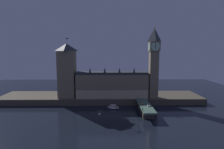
{
  "coord_description": "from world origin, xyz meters",
  "views": [
    {
      "loc": [
        9.38,
        -167.99,
        55.05
      ],
      "look_at": [
        12.08,
        20.0,
        31.96
      ],
      "focal_mm": 30.0,
      "sensor_mm": 36.0,
      "label": 1
    }
  ],
  "objects_px": {
    "car_southbound_lead": "(149,105)",
    "pedestrian_near_rail": "(143,109)",
    "clock_tower": "(154,61)",
    "victoria_tower": "(67,70)",
    "pedestrian_far_rail": "(138,101)",
    "street_lamp_far": "(137,96)",
    "street_lamp_near": "(143,106)",
    "boat_upstream": "(113,107)",
    "car_northbound_lead": "(142,103)"
  },
  "relations": [
    {
      "from": "pedestrian_far_rail",
      "to": "street_lamp_far",
      "type": "bearing_deg",
      "value": 95.18
    },
    {
      "from": "car_southbound_lead",
      "to": "pedestrian_far_rail",
      "type": "xyz_separation_m",
      "value": [
        -6.98,
        13.93,
        0.17
      ]
    },
    {
      "from": "street_lamp_near",
      "to": "boat_upstream",
      "type": "bearing_deg",
      "value": 130.43
    },
    {
      "from": "victoria_tower",
      "to": "pedestrian_far_rail",
      "type": "xyz_separation_m",
      "value": [
        72.49,
        -24.83,
        -26.76
      ]
    },
    {
      "from": "car_northbound_lead",
      "to": "boat_upstream",
      "type": "relative_size",
      "value": 0.34
    },
    {
      "from": "clock_tower",
      "to": "car_northbound_lead",
      "type": "xyz_separation_m",
      "value": [
        -16.45,
        -28.15,
        -37.55
      ]
    },
    {
      "from": "clock_tower",
      "to": "car_northbound_lead",
      "type": "distance_m",
      "value": 49.73
    },
    {
      "from": "car_northbound_lead",
      "to": "street_lamp_near",
      "type": "distance_m",
      "value": 17.97
    },
    {
      "from": "street_lamp_near",
      "to": "boat_upstream",
      "type": "xyz_separation_m",
      "value": [
        -23.45,
        27.53,
        -9.76
      ]
    },
    {
      "from": "clock_tower",
      "to": "victoria_tower",
      "type": "bearing_deg",
      "value": 177.35
    },
    {
      "from": "victoria_tower",
      "to": "pedestrian_far_rail",
      "type": "distance_m",
      "value": 81.17
    },
    {
      "from": "car_southbound_lead",
      "to": "pedestrian_near_rail",
      "type": "xyz_separation_m",
      "value": [
        -6.98,
        -10.95,
        0.11
      ]
    },
    {
      "from": "victoria_tower",
      "to": "street_lamp_far",
      "type": "height_order",
      "value": "victoria_tower"
    },
    {
      "from": "clock_tower",
      "to": "pedestrian_far_rail",
      "type": "relative_size",
      "value": 44.16
    },
    {
      "from": "street_lamp_near",
      "to": "boat_upstream",
      "type": "height_order",
      "value": "street_lamp_near"
    },
    {
      "from": "street_lamp_near",
      "to": "street_lamp_far",
      "type": "xyz_separation_m",
      "value": [
        0.0,
        29.44,
        0.75
      ]
    },
    {
      "from": "pedestrian_far_rail",
      "to": "car_northbound_lead",
      "type": "bearing_deg",
      "value": -72.85
    },
    {
      "from": "car_southbound_lead",
      "to": "pedestrian_near_rail",
      "type": "bearing_deg",
      "value": -122.53
    },
    {
      "from": "car_northbound_lead",
      "to": "pedestrian_far_rail",
      "type": "relative_size",
      "value": 2.54
    },
    {
      "from": "street_lamp_near",
      "to": "car_southbound_lead",
      "type": "bearing_deg",
      "value": 56.36
    },
    {
      "from": "victoria_tower",
      "to": "pedestrian_near_rail",
      "type": "height_order",
      "value": "victoria_tower"
    },
    {
      "from": "street_lamp_near",
      "to": "street_lamp_far",
      "type": "bearing_deg",
      "value": 90.0
    },
    {
      "from": "car_southbound_lead",
      "to": "street_lamp_far",
      "type": "xyz_separation_m",
      "value": [
        -7.38,
        18.34,
        3.76
      ]
    },
    {
      "from": "victoria_tower",
      "to": "street_lamp_near",
      "type": "distance_m",
      "value": 90.86
    },
    {
      "from": "pedestrian_near_rail",
      "to": "street_lamp_far",
      "type": "bearing_deg",
      "value": 90.78
    },
    {
      "from": "pedestrian_near_rail",
      "to": "street_lamp_near",
      "type": "relative_size",
      "value": 0.26
    },
    {
      "from": "clock_tower",
      "to": "car_southbound_lead",
      "type": "height_order",
      "value": "clock_tower"
    },
    {
      "from": "car_southbound_lead",
      "to": "street_lamp_far",
      "type": "relative_size",
      "value": 0.67
    },
    {
      "from": "boat_upstream",
      "to": "victoria_tower",
      "type": "bearing_deg",
      "value": 155.34
    },
    {
      "from": "street_lamp_far",
      "to": "car_northbound_lead",
      "type": "bearing_deg",
      "value": -77.14
    },
    {
      "from": "pedestrian_far_rail",
      "to": "clock_tower",
      "type": "bearing_deg",
      "value": 47.66
    },
    {
      "from": "clock_tower",
      "to": "pedestrian_far_rail",
      "type": "xyz_separation_m",
      "value": [
        -18.78,
        -20.61,
        -37.32
      ]
    },
    {
      "from": "boat_upstream",
      "to": "clock_tower",
      "type": "bearing_deg",
      "value": 23.01
    },
    {
      "from": "clock_tower",
      "to": "car_northbound_lead",
      "type": "bearing_deg",
      "value": -120.3
    },
    {
      "from": "victoria_tower",
      "to": "street_lamp_far",
      "type": "relative_size",
      "value": 8.79
    },
    {
      "from": "street_lamp_far",
      "to": "boat_upstream",
      "type": "xyz_separation_m",
      "value": [
        -23.45,
        -1.91,
        -10.5
      ]
    },
    {
      "from": "car_southbound_lead",
      "to": "street_lamp_far",
      "type": "distance_m",
      "value": 20.13
    },
    {
      "from": "pedestrian_near_rail",
      "to": "street_lamp_near",
      "type": "bearing_deg",
      "value": -159.43
    },
    {
      "from": "car_southbound_lead",
      "to": "boat_upstream",
      "type": "distance_m",
      "value": 35.59
    },
    {
      "from": "victoria_tower",
      "to": "car_northbound_lead",
      "type": "height_order",
      "value": "victoria_tower"
    },
    {
      "from": "clock_tower",
      "to": "victoria_tower",
      "type": "relative_size",
      "value": 1.18
    },
    {
      "from": "pedestrian_near_rail",
      "to": "boat_upstream",
      "type": "height_order",
      "value": "pedestrian_near_rail"
    },
    {
      "from": "car_northbound_lead",
      "to": "car_southbound_lead",
      "type": "distance_m",
      "value": 7.91
    },
    {
      "from": "boat_upstream",
      "to": "car_southbound_lead",
      "type": "bearing_deg",
      "value": -28.05
    },
    {
      "from": "victoria_tower",
      "to": "pedestrian_near_rail",
      "type": "bearing_deg",
      "value": -34.44
    },
    {
      "from": "street_lamp_near",
      "to": "victoria_tower",
      "type": "bearing_deg",
      "value": 145.33
    },
    {
      "from": "car_northbound_lead",
      "to": "boat_upstream",
      "type": "height_order",
      "value": "car_northbound_lead"
    },
    {
      "from": "street_lamp_near",
      "to": "boat_upstream",
      "type": "distance_m",
      "value": 37.46
    },
    {
      "from": "victoria_tower",
      "to": "street_lamp_near",
      "type": "relative_size",
      "value": 10.58
    },
    {
      "from": "car_northbound_lead",
      "to": "car_southbound_lead",
      "type": "xyz_separation_m",
      "value": [
        4.66,
        -6.39,
        0.06
      ]
    }
  ]
}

